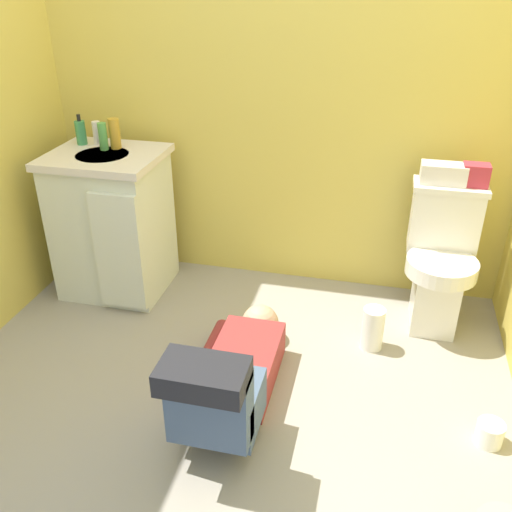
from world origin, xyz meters
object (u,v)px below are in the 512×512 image
person_plumber (232,375)px  bottle_green (103,136)px  bottle_amber (115,134)px  toiletry_bag (476,175)px  toilet (440,260)px  faucet (114,137)px  tissue_box (443,174)px  soap_dispenser (81,132)px  paper_towel_roll (373,328)px  toilet_paper_roll (489,433)px  bottle_white (97,133)px  vanity_cabinet (113,222)px

person_plumber → bottle_green: 1.49m
bottle_green → bottle_amber: size_ratio=0.90×
bottle_amber → toiletry_bag: bearing=1.7°
toilet → person_plumber: (-0.87, -0.89, -0.19)m
bottle_green → faucet: bearing=73.4°
tissue_box → soap_dispenser: soap_dispenser is taller
paper_towel_roll → toilet_paper_roll: paper_towel_roll is taller
faucet → soap_dispenser: (-0.19, -0.02, 0.02)m
person_plumber → toilet_paper_roll: person_plumber is taller
person_plumber → bottle_white: bearing=136.6°
faucet → toilet_paper_roll: faucet is taller
tissue_box → toilet: bearing=-63.6°
paper_towel_roll → bottle_green: bearing=168.2°
toilet_paper_roll → soap_dispenser: bearing=157.4°
bottle_white → tissue_box: bearing=0.4°
toiletry_bag → bottle_amber: 1.87m
vanity_cabinet → tissue_box: size_ratio=3.73×
soap_dispenser → toilet: bearing=-1.7°
vanity_cabinet → bottle_amber: (0.02, 0.10, 0.48)m
bottle_green → bottle_amber: bearing=36.3°
toilet_paper_roll → toilet: bearing=103.1°
tissue_box → toiletry_bag: 0.15m
tissue_box → soap_dispenser: (-1.94, -0.03, 0.09)m
person_plumber → bottle_green: (-0.95, 0.89, 0.72)m
toilet → paper_towel_roll: toilet is taller
soap_dispenser → bottle_green: bearing=-20.3°
vanity_cabinet → soap_dispenser: (-0.19, 0.13, 0.47)m
toilet → paper_towel_roll: 0.51m
vanity_cabinet → bottle_amber: size_ratio=5.05×
tissue_box → bottle_white: bearing=-179.6°
toilet → person_plumber: size_ratio=0.70×
vanity_cabinet → person_plumber: vanity_cabinet is taller
bottle_white → paper_towel_roll: size_ratio=0.57×
faucet → toiletry_bag: 1.90m
tissue_box → vanity_cabinet: bearing=-174.8°
toilet → bottle_white: size_ratio=5.85×
vanity_cabinet → soap_dispenser: 0.52m
bottle_white → paper_towel_roll: (1.59, -0.40, -0.77)m
vanity_cabinet → bottle_white: (-0.11, 0.14, 0.47)m
vanity_cabinet → soap_dispenser: bearing=146.9°
bottle_green → tissue_box: bearing=3.0°
bottle_amber → soap_dispenser: bearing=173.7°
toilet → vanity_cabinet: (-1.79, -0.07, 0.05)m
bottle_white → toilet_paper_roll: 2.44m
faucet → toilet_paper_roll: bearing=-25.0°
soap_dispenser → toilet_paper_roll: 2.51m
person_plumber → bottle_white: size_ratio=8.31×
toiletry_bag → toilet_paper_roll: 1.21m
toilet → bottle_amber: bearing=178.9°
bottle_amber → person_plumber: bearing=-45.9°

